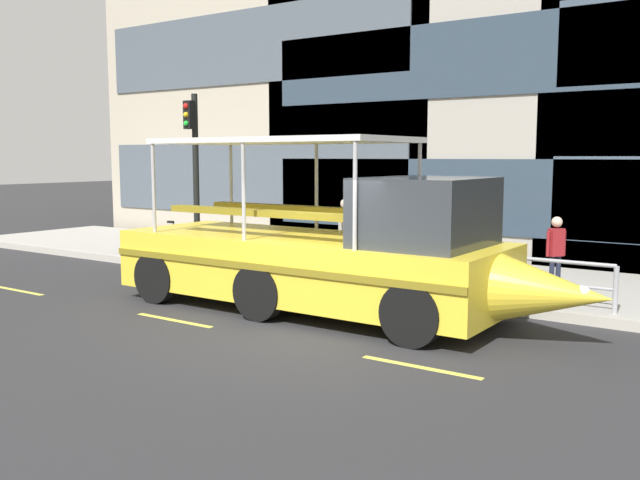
# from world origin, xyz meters

# --- Properties ---
(ground_plane) EXTENTS (120.00, 120.00, 0.00)m
(ground_plane) POSITION_xyz_m (0.00, 0.00, 0.00)
(ground_plane) COLOR #2B2B2D
(sidewalk) EXTENTS (32.00, 4.80, 0.18)m
(sidewalk) POSITION_xyz_m (0.00, 5.60, 0.09)
(sidewalk) COLOR #A8A59E
(sidewalk) RESTS_ON ground_plane
(curb_edge) EXTENTS (32.00, 0.18, 0.18)m
(curb_edge) POSITION_xyz_m (0.00, 3.11, 0.09)
(curb_edge) COLOR #B2ADA3
(curb_edge) RESTS_ON ground_plane
(lane_centreline) EXTENTS (25.80, 0.12, 0.01)m
(lane_centreline) POSITION_xyz_m (-0.00, -0.69, 0.00)
(lane_centreline) COLOR #DBD64C
(lane_centreline) RESTS_ON ground_plane
(curb_guardrail) EXTENTS (10.14, 0.09, 0.86)m
(curb_guardrail) POSITION_xyz_m (-0.99, 3.45, 0.75)
(curb_guardrail) COLOR #9EA0A8
(curb_guardrail) RESTS_ON sidewalk
(traffic_light_pole) EXTENTS (0.24, 0.46, 4.30)m
(traffic_light_pole) POSITION_xyz_m (-6.53, 4.02, 2.78)
(traffic_light_pole) COLOR black
(traffic_light_pole) RESTS_ON sidewalk
(leaned_bicycle) EXTENTS (1.74, 0.46, 0.96)m
(leaned_bicycle) POSITION_xyz_m (-7.16, 3.94, 0.56)
(leaned_bicycle) COLOR black
(leaned_bicycle) RESTS_ON sidewalk
(duck_tour_boat) EXTENTS (9.32, 2.63, 3.21)m
(duck_tour_boat) POSITION_xyz_m (-0.43, 1.33, 1.08)
(duck_tour_boat) COLOR yellow
(duck_tour_boat) RESTS_ON ground_plane
(pedestrian_near_bow) EXTENTS (0.30, 0.37, 1.53)m
(pedestrian_near_bow) POSITION_xyz_m (2.70, 4.54, 1.11)
(pedestrian_near_bow) COLOR #1E2338
(pedestrian_near_bow) RESTS_ON sidewalk
(pedestrian_mid_left) EXTENTS (0.40, 0.36, 1.75)m
(pedestrian_mid_left) POSITION_xyz_m (-0.61, 4.43, 1.24)
(pedestrian_mid_left) COLOR black
(pedestrian_mid_left) RESTS_ON sidewalk
(pedestrian_mid_right) EXTENTS (0.23, 0.49, 1.70)m
(pedestrian_mid_right) POSITION_xyz_m (-2.27, 4.70, 1.20)
(pedestrian_mid_right) COLOR #1E2338
(pedestrian_mid_right) RESTS_ON sidewalk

